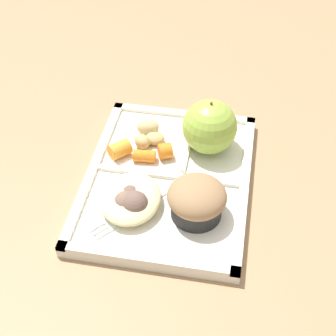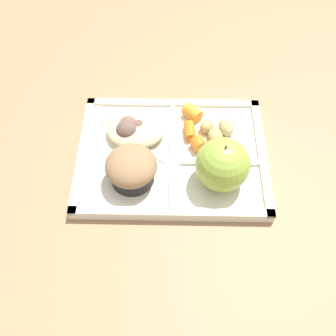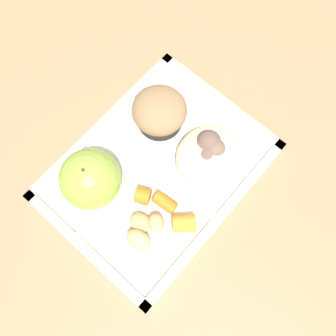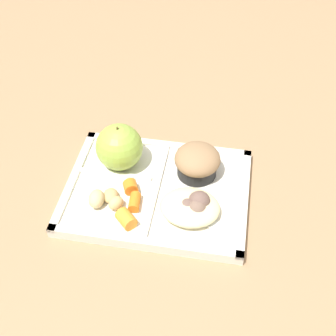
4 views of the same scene
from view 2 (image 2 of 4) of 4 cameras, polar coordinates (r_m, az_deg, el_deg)
The scene contains 15 objects.
ground at distance 0.68m, azimuth 0.77°, elevation 1.44°, with size 6.00×6.00×0.00m, color #997551.
lunch_tray at distance 0.68m, azimuth 0.82°, elevation 1.84°, with size 0.32×0.25×0.02m.
green_apple at distance 0.61m, azimuth 8.22°, elevation 0.49°, with size 0.09×0.09×0.09m.
bran_muffin at distance 0.62m, azimuth -5.21°, elevation -0.05°, with size 0.08×0.08×0.06m.
carrot_slice_near_corner at distance 0.71m, azimuth 3.78°, elevation 8.11°, with size 0.03×0.03×0.03m, color orange.
carrot_slice_center at distance 0.69m, azimuth 3.41°, elevation 5.46°, with size 0.02×0.02×0.03m, color orange.
carrot_slice_small at distance 0.67m, azimuth 4.66°, elevation 3.59°, with size 0.02×0.02×0.02m, color orange.
potato_chunk_wedge at distance 0.70m, azimuth 8.78°, elevation 6.05°, with size 0.04×0.03×0.03m, color tan.
potato_chunk_large at distance 0.70m, azimuth 5.91°, elevation 6.15°, with size 0.03×0.02×0.02m, color tan.
potato_chunk_small at distance 0.69m, azimuth 7.14°, elevation 4.83°, with size 0.03×0.03×0.02m, color tan.
egg_noodle_pile at distance 0.69m, azimuth -4.58°, elevation 5.76°, with size 0.10×0.09×0.03m, color beige.
meatball_center at distance 0.69m, azimuth -4.22°, elevation 5.93°, with size 0.03×0.03×0.03m, color brown.
meatball_back at distance 0.69m, azimuth -5.61°, elevation 6.21°, with size 0.03×0.03×0.03m, color #755B4C.
meatball_front at distance 0.68m, azimuth -5.87°, elevation 5.45°, with size 0.04×0.04×0.04m, color brown.
plastic_fork at distance 0.70m, azimuth -5.71°, elevation 4.86°, with size 0.13×0.11×0.00m.
Camera 2 is at (0.00, 0.40, 0.56)m, focal length 41.46 mm.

